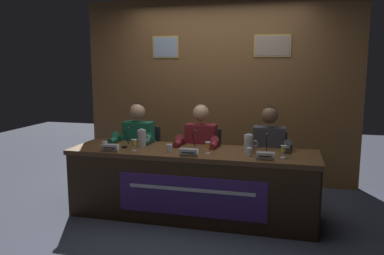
{
  "coord_description": "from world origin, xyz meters",
  "views": [
    {
      "loc": [
        1.03,
        -4.0,
        1.66
      ],
      "look_at": [
        0.0,
        0.0,
        1.0
      ],
      "focal_mm": 36.13,
      "sensor_mm": 36.0,
      "label": 1
    }
  ],
  "objects_px": {
    "chair_right": "(269,171)",
    "water_pitcher_right_side": "(249,144)",
    "nameplate_left": "(110,148)",
    "water_cup_right": "(249,152)",
    "panelist_center": "(200,148)",
    "microphone_right": "(266,148)",
    "panelist_right": "(268,152)",
    "water_cup_left": "(105,146)",
    "juice_glass_center": "(208,146)",
    "chair_left": "(143,162)",
    "juice_glass_right": "(284,149)",
    "nameplate_center": "(189,152)",
    "juice_glass_left": "(134,143)",
    "microphone_left": "(126,141)",
    "microphone_center": "(193,144)",
    "panelist_left": "(136,144)",
    "water_pitcher_left_side": "(142,138)",
    "nameplate_right": "(265,156)",
    "conference_table": "(190,174)",
    "water_cup_center": "(169,149)",
    "chair_center": "(203,166)"
  },
  "relations": [
    {
      "from": "conference_table",
      "to": "chair_left",
      "type": "distance_m",
      "value": 1.04
    },
    {
      "from": "panelist_left",
      "to": "water_pitcher_left_side",
      "type": "relative_size",
      "value": 5.75
    },
    {
      "from": "juice_glass_left",
      "to": "microphone_left",
      "type": "bearing_deg",
      "value": 137.71
    },
    {
      "from": "panelist_right",
      "to": "water_pitcher_right_side",
      "type": "xyz_separation_m",
      "value": [
        -0.19,
        -0.31,
        0.15
      ]
    },
    {
      "from": "chair_left",
      "to": "panelist_center",
      "type": "relative_size",
      "value": 0.73
    },
    {
      "from": "nameplate_center",
      "to": "chair_right",
      "type": "distance_m",
      "value": 1.2
    },
    {
      "from": "panelist_center",
      "to": "water_pitcher_right_side",
      "type": "height_order",
      "value": "panelist_center"
    },
    {
      "from": "juice_glass_left",
      "to": "chair_center",
      "type": "distance_m",
      "value": 1.04
    },
    {
      "from": "juice_glass_center",
      "to": "microphone_right",
      "type": "relative_size",
      "value": 0.57
    },
    {
      "from": "panelist_left",
      "to": "panelist_right",
      "type": "bearing_deg",
      "value": 0.0
    },
    {
      "from": "chair_right",
      "to": "water_cup_right",
      "type": "xyz_separation_m",
      "value": [
        -0.17,
        -0.68,
        0.36
      ]
    },
    {
      "from": "chair_right",
      "to": "water_pitcher_right_side",
      "type": "xyz_separation_m",
      "value": [
        -0.19,
        -0.51,
        0.42
      ]
    },
    {
      "from": "conference_table",
      "to": "nameplate_center",
      "type": "xyz_separation_m",
      "value": [
        0.04,
        -0.19,
        0.29
      ]
    },
    {
      "from": "microphone_left",
      "to": "panelist_center",
      "type": "xyz_separation_m",
      "value": [
        0.76,
        0.4,
        -0.12
      ]
    },
    {
      "from": "water_cup_left",
      "to": "juice_glass_center",
      "type": "bearing_deg",
      "value": 3.45
    },
    {
      "from": "juice_glass_left",
      "to": "microphone_center",
      "type": "height_order",
      "value": "microphone_center"
    },
    {
      "from": "panelist_center",
      "to": "water_pitcher_left_side",
      "type": "distance_m",
      "value": 0.69
    },
    {
      "from": "panelist_right",
      "to": "nameplate_center",
      "type": "bearing_deg",
      "value": -139.76
    },
    {
      "from": "chair_left",
      "to": "panelist_right",
      "type": "height_order",
      "value": "panelist_right"
    },
    {
      "from": "water_cup_center",
      "to": "chair_right",
      "type": "xyz_separation_m",
      "value": [
        1.01,
        0.71,
        -0.36
      ]
    },
    {
      "from": "microphone_center",
      "to": "microphone_right",
      "type": "bearing_deg",
      "value": -2.93
    },
    {
      "from": "chair_center",
      "to": "chair_right",
      "type": "relative_size",
      "value": 1.0
    },
    {
      "from": "water_pitcher_right_side",
      "to": "nameplate_left",
      "type": "bearing_deg",
      "value": -167.41
    },
    {
      "from": "nameplate_left",
      "to": "water_cup_right",
      "type": "distance_m",
      "value": 1.48
    },
    {
      "from": "chair_center",
      "to": "juice_glass_right",
      "type": "distance_m",
      "value": 1.25
    },
    {
      "from": "water_cup_center",
      "to": "microphone_center",
      "type": "relative_size",
      "value": 0.39
    },
    {
      "from": "nameplate_right",
      "to": "water_pitcher_right_side",
      "type": "bearing_deg",
      "value": 122.75
    },
    {
      "from": "chair_right",
      "to": "juice_glass_left",
      "type": "bearing_deg",
      "value": -152.16
    },
    {
      "from": "panelist_center",
      "to": "microphone_right",
      "type": "distance_m",
      "value": 0.91
    },
    {
      "from": "microphone_center",
      "to": "nameplate_right",
      "type": "height_order",
      "value": "microphone_center"
    },
    {
      "from": "microphone_right",
      "to": "water_pitcher_right_side",
      "type": "xyz_separation_m",
      "value": [
        -0.19,
        0.09,
        0.02
      ]
    },
    {
      "from": "water_cup_right",
      "to": "microphone_right",
      "type": "relative_size",
      "value": 0.39
    },
    {
      "from": "water_pitcher_left_side",
      "to": "nameplate_right",
      "type": "bearing_deg",
      "value": -12.55
    },
    {
      "from": "microphone_right",
      "to": "water_cup_left",
      "type": "bearing_deg",
      "value": -175.24
    },
    {
      "from": "water_cup_center",
      "to": "water_pitcher_left_side",
      "type": "distance_m",
      "value": 0.46
    },
    {
      "from": "conference_table",
      "to": "microphone_left",
      "type": "bearing_deg",
      "value": 175.16
    },
    {
      "from": "panelist_center",
      "to": "chair_right",
      "type": "height_order",
      "value": "panelist_center"
    },
    {
      "from": "chair_left",
      "to": "microphone_left",
      "type": "relative_size",
      "value": 4.07
    },
    {
      "from": "juice_glass_left",
      "to": "water_pitcher_left_side",
      "type": "distance_m",
      "value": 0.24
    },
    {
      "from": "water_cup_left",
      "to": "panelist_center",
      "type": "distance_m",
      "value": 1.1
    },
    {
      "from": "nameplate_center",
      "to": "water_pitcher_left_side",
      "type": "xyz_separation_m",
      "value": [
        -0.65,
        0.35,
        0.05
      ]
    },
    {
      "from": "panelist_center",
      "to": "chair_right",
      "type": "distance_m",
      "value": 0.87
    },
    {
      "from": "water_cup_left",
      "to": "water_pitcher_right_side",
      "type": "distance_m",
      "value": 1.57
    },
    {
      "from": "juice_glass_center",
      "to": "microphone_center",
      "type": "distance_m",
      "value": 0.22
    },
    {
      "from": "panelist_right",
      "to": "juice_glass_right",
      "type": "relative_size",
      "value": 9.74
    },
    {
      "from": "chair_left",
      "to": "chair_right",
      "type": "bearing_deg",
      "value": 0.0
    },
    {
      "from": "juice_glass_center",
      "to": "conference_table",
      "type": "bearing_deg",
      "value": 174.35
    },
    {
      "from": "chair_left",
      "to": "water_cup_right",
      "type": "xyz_separation_m",
      "value": [
        1.44,
        -0.68,
        0.36
      ]
    },
    {
      "from": "panelist_right",
      "to": "panelist_center",
      "type": "bearing_deg",
      "value": 180.0
    },
    {
      "from": "water_cup_center",
      "to": "water_pitcher_left_side",
      "type": "relative_size",
      "value": 0.4
    }
  ]
}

